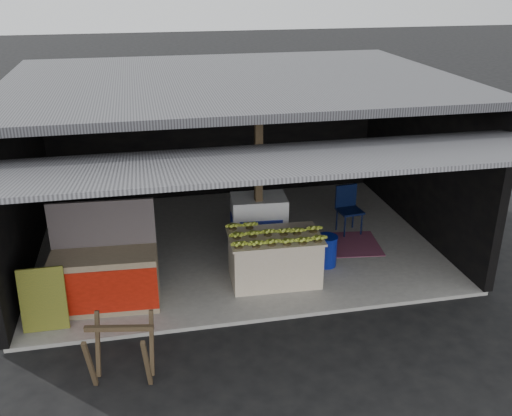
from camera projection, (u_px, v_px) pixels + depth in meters
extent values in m
plane|color=black|center=(266.00, 322.00, 8.09)|extent=(80.00, 80.00, 0.00)
cube|color=gray|center=(235.00, 243.00, 10.33)|extent=(7.00, 5.00, 0.06)
cube|color=black|center=(214.00, 129.00, 12.01)|extent=(7.00, 0.15, 2.90)
cube|color=black|center=(18.00, 180.00, 9.09)|extent=(0.15, 5.00, 2.90)
cube|color=black|center=(423.00, 153.00, 10.41)|extent=(0.15, 5.00, 2.90)
cube|color=#232326|center=(233.00, 81.00, 9.19)|extent=(7.20, 5.20, 0.12)
cube|color=#232326|center=(286.00, 159.00, 6.17)|extent=(7.40, 2.47, 0.48)
cube|color=#4A3A25|center=(258.00, 178.00, 9.28)|extent=(0.12, 0.12, 2.85)
cube|color=silver|center=(275.00, 259.00, 8.91)|extent=(1.39, 0.87, 0.75)
cube|color=silver|center=(275.00, 237.00, 8.76)|extent=(1.46, 0.93, 0.04)
cube|color=white|center=(259.00, 225.00, 9.78)|extent=(0.97, 0.68, 1.02)
cube|color=navy|center=(263.00, 230.00, 9.47)|extent=(0.72, 0.07, 0.31)
cube|color=#B21414|center=(263.00, 249.00, 9.61)|extent=(0.46, 0.05, 0.10)
cube|color=#998466|center=(106.00, 280.00, 8.22)|extent=(1.53, 0.74, 0.84)
cube|color=red|center=(105.00, 292.00, 7.91)|extent=(1.50, 0.10, 0.66)
cube|color=white|center=(105.00, 293.00, 7.90)|extent=(0.51, 0.04, 0.17)
cube|color=#171E46|center=(101.00, 224.00, 8.17)|extent=(1.50, 0.13, 0.70)
cube|color=black|center=(43.00, 300.00, 7.68)|extent=(0.61, 0.17, 0.91)
cube|color=#4A3A25|center=(90.00, 364.00, 6.59)|extent=(0.10, 0.31, 0.80)
cube|color=#4A3A25|center=(147.00, 363.00, 6.60)|extent=(0.10, 0.31, 0.80)
cube|color=#4A3A25|center=(98.00, 344.00, 6.95)|extent=(0.10, 0.31, 0.80)
cube|color=#4A3A25|center=(152.00, 343.00, 6.97)|extent=(0.10, 0.31, 0.80)
cube|color=#4A3A25|center=(119.00, 328.00, 6.64)|extent=(0.80, 0.20, 0.06)
cylinder|color=navy|center=(326.00, 252.00, 9.42)|extent=(0.34, 0.34, 0.50)
cylinder|color=#091233|center=(345.00, 227.00, 10.40)|extent=(0.03, 0.03, 0.44)
cylinder|color=#091233|center=(361.00, 224.00, 10.50)|extent=(0.03, 0.03, 0.44)
cylinder|color=#091233|center=(337.00, 219.00, 10.70)|extent=(0.03, 0.03, 0.44)
cylinder|color=#091233|center=(353.00, 217.00, 10.79)|extent=(0.03, 0.03, 0.44)
cube|color=#091233|center=(350.00, 211.00, 10.51)|extent=(0.46, 0.46, 0.04)
cube|color=#091233|center=(346.00, 196.00, 10.59)|extent=(0.42, 0.09, 0.45)
cube|color=#6C1845|center=(337.00, 245.00, 10.20)|extent=(1.61, 1.18, 0.01)
cube|color=black|center=(175.00, 113.00, 11.61)|extent=(0.32, 0.03, 0.42)
cube|color=#4C4C59|center=(175.00, 113.00, 11.59)|extent=(0.26, 0.02, 0.34)
cube|color=black|center=(204.00, 110.00, 11.72)|extent=(0.32, 0.03, 0.42)
cube|color=#4C4C59|center=(205.00, 111.00, 11.70)|extent=(0.26, 0.02, 0.34)
cube|color=black|center=(238.00, 108.00, 11.84)|extent=(0.32, 0.03, 0.42)
cube|color=#4C4C59|center=(238.00, 108.00, 11.82)|extent=(0.26, 0.02, 0.34)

